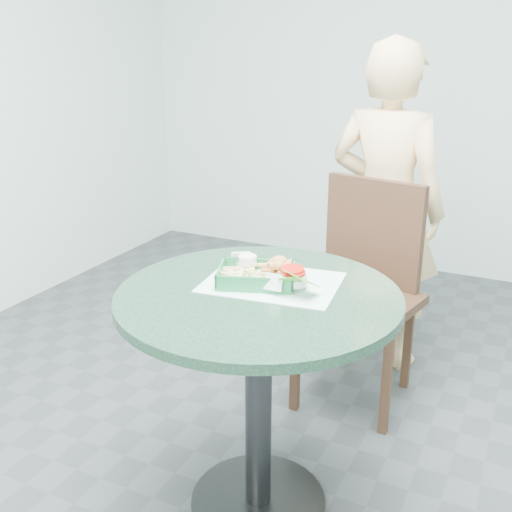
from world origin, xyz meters
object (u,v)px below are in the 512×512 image
at_px(food_basket, 256,284).
at_px(crab_sandwich, 279,276).
at_px(cafe_table, 258,349).
at_px(dining_chair, 364,277).
at_px(sauce_ramekin, 256,265).
at_px(diner_person, 385,209).

distance_m(food_basket, crab_sandwich, 0.08).
bearing_deg(cafe_table, dining_chair, 84.03).
relative_size(dining_chair, sauce_ramekin, 16.18).
bearing_deg(cafe_table, food_basket, 120.68).
bearing_deg(sauce_ramekin, crab_sandwich, -26.49).
relative_size(cafe_table, sauce_ramekin, 14.73).
bearing_deg(crab_sandwich, cafe_table, -111.84).
bearing_deg(food_basket, dining_chair, 80.98).
height_order(cafe_table, crab_sandwich, crab_sandwich).
distance_m(diner_person, food_basket, 1.12).
bearing_deg(food_basket, sauce_ramekin, 117.03).
relative_size(cafe_table, dining_chair, 0.91).
xyz_separation_m(diner_person, food_basket, (-0.12, -1.11, 0.02)).
height_order(crab_sandwich, sauce_ramekin, crab_sandwich).
bearing_deg(dining_chair, crab_sandwich, -81.84).
xyz_separation_m(cafe_table, food_basket, (-0.04, 0.06, 0.19)).
bearing_deg(diner_person, food_basket, 92.08).
xyz_separation_m(cafe_table, diner_person, (0.08, 1.17, 0.17)).
xyz_separation_m(crab_sandwich, sauce_ramekin, (-0.10, 0.05, 0.00)).
xyz_separation_m(diner_person, sauce_ramekin, (-0.15, -1.04, 0.05)).
bearing_deg(cafe_table, crab_sandwich, 68.16).
height_order(dining_chair, crab_sandwich, dining_chair).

